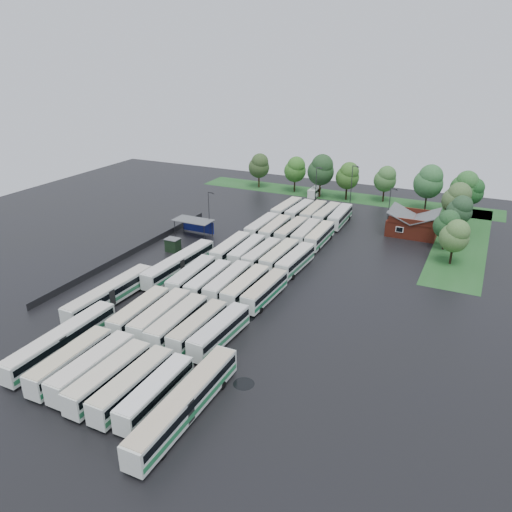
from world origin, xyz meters
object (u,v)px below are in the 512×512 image
at_px(artic_bus_east, 185,403).
at_px(minibus, 314,192).
at_px(brick_building, 413,226).
at_px(artic_bus_west_a, 62,340).

height_order(artic_bus_east, minibus, artic_bus_east).
xyz_separation_m(artic_bus_east, minibus, (-16.62, 87.28, -0.58)).
distance_m(artic_bus_east, minibus, 88.85).
bearing_deg(minibus, artic_bus_east, -80.10).
bearing_deg(brick_building, minibus, 147.38).
relative_size(artic_bus_west_a, minibus, 3.20).
bearing_deg(artic_bus_east, brick_building, 79.84).
bearing_deg(brick_building, artic_bus_west_a, -116.70).
height_order(artic_bus_west_a, artic_bus_east, artic_bus_east).
bearing_deg(artic_bus_east, minibus, 100.32).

